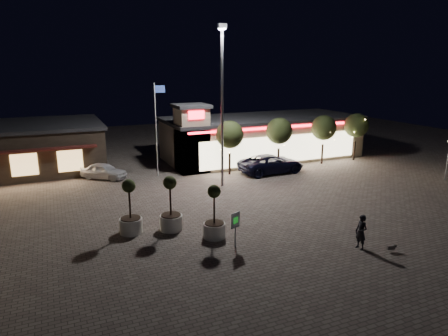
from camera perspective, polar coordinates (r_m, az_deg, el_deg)
name	(u,v)px	position (r m, az deg, el deg)	size (l,w,h in m)	color
ground	(244,225)	(24.56, 2.88, -8.08)	(90.00, 90.00, 0.00)	#665B53
retail_building	(259,137)	(41.74, 4.99, 4.44)	(20.40, 8.40, 6.10)	tan
restaurant_building	(8,148)	(41.09, -28.50, 2.51)	(16.40, 11.00, 4.30)	#382D23
floodlight_pole	(222,98)	(30.89, -0.26, 10.01)	(0.60, 0.40, 12.38)	gray
flagpole	(157,122)	(34.62, -9.56, 6.49)	(0.95, 0.10, 8.00)	white
string_tree_a	(230,135)	(34.84, 0.82, 4.77)	(2.42, 2.42, 4.79)	#332319
string_tree_b	(279,131)	(37.16, 7.89, 5.24)	(2.42, 2.42, 4.79)	#332319
string_tree_c	(324,128)	(39.97, 14.06, 5.59)	(2.42, 2.42, 4.79)	#332319
string_tree_d	(356,125)	(42.51, 18.38, 5.79)	(2.42, 2.42, 4.79)	#332319
pickup_truck	(271,164)	(36.16, 6.78, 0.62)	(2.78, 6.02, 1.67)	black
white_sedan	(104,171)	(35.58, -16.81, -0.40)	(1.60, 3.97, 1.35)	silver
pedestrian	(361,232)	(22.34, 19.00, -8.66)	(0.68, 0.45, 1.87)	black
dog	(392,247)	(22.81, 22.91, -10.33)	(0.53, 0.28, 0.29)	#59514C
planter_left	(131,217)	(23.65, -13.21, -6.78)	(1.31, 1.31, 3.22)	silver
planter_mid	(214,221)	(22.47, -1.39, -7.65)	(1.25, 1.25, 3.08)	silver
planter_right	(171,213)	(23.68, -7.59, -6.44)	(1.33, 1.33, 3.28)	silver
valet_sign	(235,223)	(21.18, 1.64, -7.86)	(0.61, 0.31, 1.95)	gray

